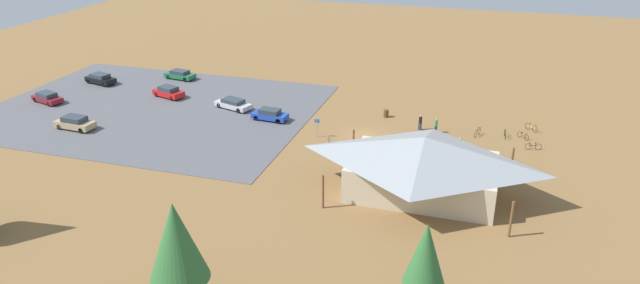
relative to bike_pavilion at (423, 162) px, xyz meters
name	(u,v)px	position (x,y,z in m)	size (l,w,h in m)	color
ground	(365,137)	(7.63, -10.95, -3.04)	(160.00, 160.00, 0.00)	olive
parking_lot_asphalt	(153,108)	(34.93, -11.98, -3.02)	(39.55, 30.34, 0.05)	#56565B
bike_pavilion	(423,162)	(0.00, 0.00, 0.00)	(15.65, 10.93, 5.39)	beige
trash_bin	(386,113)	(6.68, -17.67, -2.59)	(0.60, 0.60, 0.90)	brown
lot_sign	(317,125)	(12.72, -9.36, -1.63)	(0.56, 0.08, 2.20)	#99999E
pine_far_west	(426,254)	(-2.28, 16.24, 1.46)	(2.65, 2.65, 6.68)	brown
pine_midwest	(176,242)	(12.38, 20.41, 2.13)	(3.78, 3.78, 7.88)	brown
bicycle_blue_trailside	(444,140)	(-0.82, -11.93, -2.68)	(1.02, 1.43, 0.80)	black
bicycle_orange_near_sign	(477,132)	(-4.09, -14.98, -2.65)	(0.67, 1.66, 0.88)	black
bicycle_green_edge_south	(505,134)	(-7.02, -15.41, -2.66)	(0.48, 1.71, 0.85)	black
bicycle_black_by_bin	(533,146)	(-9.88, -12.83, -2.68)	(1.68, 0.54, 0.80)	black
bicycle_silver_lone_west	(414,139)	(2.37, -11.06, -2.66)	(0.60, 1.67, 0.83)	black
bicycle_white_yard_left	(329,142)	(10.83, -7.63, -2.66)	(0.66, 1.72, 0.86)	black
bicycle_yellow_back_row	(531,128)	(-9.81, -18.25, -2.67)	(1.31, 1.29, 0.85)	black
bicycle_red_front_row	(523,136)	(-8.91, -15.52, -2.69)	(1.19, 1.19, 0.76)	black
bicycle_teal_lone_east	(359,147)	(7.49, -7.40, -2.68)	(0.92, 1.56, 0.84)	black
car_red_near_entry	(168,92)	(35.27, -16.34, -2.28)	(4.55, 2.95, 1.45)	red
car_maroon_inner_stall	(47,97)	(48.93, -9.90, -2.32)	(4.60, 2.89, 1.35)	maroon
car_black_by_curb	(101,79)	(47.37, -18.61, -2.28)	(4.72, 2.82, 1.43)	black
car_tan_far_end	(75,123)	(39.60, -3.46, -2.26)	(4.61, 2.14, 1.50)	tan
car_silver_back_corner	(233,104)	(25.32, -14.82, -2.36)	(5.09, 3.16, 1.25)	#BCBCC1
car_blue_end_stall	(270,115)	(19.54, -12.54, -2.31)	(4.34, 2.03, 1.37)	#1E42B2
car_green_mid_lot	(180,75)	(37.89, -23.87, -2.35)	(4.59, 2.41, 1.27)	#1E6B3D
visitor_at_bikes	(460,145)	(-2.57, -9.45, -2.09)	(0.38, 0.36, 1.81)	#2D3347
visitor_crossing_yard	(436,125)	(0.44, -14.39, -2.13)	(0.36, 0.39, 1.73)	#2D3347
visitor_near_lot	(420,122)	(2.22, -14.81, -2.10)	(0.37, 0.36, 1.80)	#2D3347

